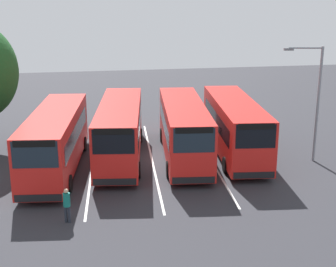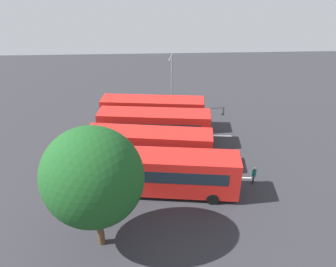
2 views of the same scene
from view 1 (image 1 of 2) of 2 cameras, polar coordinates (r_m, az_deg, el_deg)
name	(u,v)px [view 1 (image 1 of 2)]	position (r m, az deg, el deg)	size (l,w,h in m)	color
ground_plane	(152,159)	(29.80, -1.92, -3.09)	(74.83, 74.83, 0.00)	#2B2B30
bus_far_left	(56,139)	(28.24, -13.18, -0.64)	(11.03, 3.76, 3.41)	red
bus_center_left	(120,129)	(29.62, -5.71, 0.49)	(11.04, 3.95, 3.41)	red
bus_center_right	(184,128)	(29.71, 1.88, 0.61)	(11.02, 3.66, 3.41)	red
bus_far_right	(235,125)	(30.68, 7.91, 0.96)	(11.02, 3.65, 3.41)	red
pedestrian	(67,203)	(21.92, -11.91, -8.04)	(0.42, 0.42, 1.60)	#232833
street_lamp	(315,96)	(29.79, 16.99, 4.25)	(0.63, 2.28, 6.96)	gray
lane_stripe_outer_left	(93,163)	(29.51, -8.92, -3.46)	(15.88, 0.12, 0.01)	silver
lane_stripe_inner_left	(152,159)	(29.80, -1.92, -3.08)	(15.88, 0.12, 0.01)	silver
lane_stripe_inner_right	(209,156)	(30.51, 4.84, -2.67)	(15.88, 0.12, 0.01)	silver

